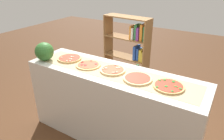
{
  "coord_description": "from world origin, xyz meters",
  "views": [
    {
      "loc": [
        1.1,
        -1.81,
        1.97
      ],
      "look_at": [
        0.0,
        0.0,
        0.97
      ],
      "focal_mm": 33.3,
      "sensor_mm": 36.0,
      "label": 1
    }
  ],
  "objects_px": {
    "bookshelf": "(132,59)",
    "pizza_spinach_4": "(169,86)",
    "pizza_plain_3": "(138,78)",
    "pizza_mushroom_0": "(70,58)",
    "watermelon": "(44,52)",
    "pizza_pepperoni_1": "(88,65)",
    "pizza_mushroom_2": "(113,70)"
  },
  "relations": [
    {
      "from": "pizza_mushroom_0",
      "to": "pizza_spinach_4",
      "type": "relative_size",
      "value": 1.0
    },
    {
      "from": "watermelon",
      "to": "pizza_pepperoni_1",
      "type": "bearing_deg",
      "value": 14.11
    },
    {
      "from": "pizza_mushroom_2",
      "to": "pizza_spinach_4",
      "type": "distance_m",
      "value": 0.66
    },
    {
      "from": "pizza_plain_3",
      "to": "pizza_spinach_4",
      "type": "distance_m",
      "value": 0.33
    },
    {
      "from": "pizza_plain_3",
      "to": "bookshelf",
      "type": "height_order",
      "value": "bookshelf"
    },
    {
      "from": "pizza_plain_3",
      "to": "pizza_spinach_4",
      "type": "relative_size",
      "value": 1.0
    },
    {
      "from": "pizza_mushroom_2",
      "to": "pizza_pepperoni_1",
      "type": "bearing_deg",
      "value": -176.17
    },
    {
      "from": "pizza_pepperoni_1",
      "to": "pizza_mushroom_2",
      "type": "xyz_separation_m",
      "value": [
        0.33,
        0.02,
        0.0
      ]
    },
    {
      "from": "pizza_pepperoni_1",
      "to": "bookshelf",
      "type": "xyz_separation_m",
      "value": [
        0.05,
        1.11,
        -0.3
      ]
    },
    {
      "from": "pizza_mushroom_2",
      "to": "watermelon",
      "type": "height_order",
      "value": "watermelon"
    },
    {
      "from": "pizza_spinach_4",
      "to": "pizza_pepperoni_1",
      "type": "bearing_deg",
      "value": 179.69
    },
    {
      "from": "pizza_pepperoni_1",
      "to": "bookshelf",
      "type": "bearing_deg",
      "value": 87.57
    },
    {
      "from": "pizza_pepperoni_1",
      "to": "pizza_spinach_4",
      "type": "distance_m",
      "value": 0.99
    },
    {
      "from": "pizza_pepperoni_1",
      "to": "pizza_mushroom_2",
      "type": "distance_m",
      "value": 0.33
    },
    {
      "from": "pizza_pepperoni_1",
      "to": "pizza_plain_3",
      "type": "bearing_deg",
      "value": -1.41
    },
    {
      "from": "pizza_spinach_4",
      "to": "bookshelf",
      "type": "distance_m",
      "value": 1.49
    },
    {
      "from": "pizza_pepperoni_1",
      "to": "pizza_spinach_4",
      "type": "height_order",
      "value": "pizza_spinach_4"
    },
    {
      "from": "pizza_pepperoni_1",
      "to": "pizza_plain_3",
      "type": "distance_m",
      "value": 0.66
    },
    {
      "from": "bookshelf",
      "to": "pizza_spinach_4",
      "type": "bearing_deg",
      "value": -49.81
    },
    {
      "from": "pizza_plain_3",
      "to": "pizza_spinach_4",
      "type": "bearing_deg",
      "value": 1.9
    },
    {
      "from": "bookshelf",
      "to": "pizza_mushroom_0",
      "type": "bearing_deg",
      "value": -109.27
    },
    {
      "from": "pizza_pepperoni_1",
      "to": "pizza_plain_3",
      "type": "height_order",
      "value": "same"
    },
    {
      "from": "pizza_pepperoni_1",
      "to": "bookshelf",
      "type": "height_order",
      "value": "bookshelf"
    },
    {
      "from": "pizza_mushroom_2",
      "to": "pizza_plain_3",
      "type": "bearing_deg",
      "value": -6.65
    },
    {
      "from": "watermelon",
      "to": "pizza_mushroom_0",
      "type": "bearing_deg",
      "value": 35.95
    },
    {
      "from": "bookshelf",
      "to": "watermelon",
      "type": "bearing_deg",
      "value": -116.43
    },
    {
      "from": "pizza_mushroom_2",
      "to": "pizza_spinach_4",
      "type": "height_order",
      "value": "pizza_mushroom_2"
    },
    {
      "from": "pizza_mushroom_0",
      "to": "pizza_plain_3",
      "type": "height_order",
      "value": "pizza_mushroom_0"
    },
    {
      "from": "pizza_mushroom_0",
      "to": "pizza_mushroom_2",
      "type": "bearing_deg",
      "value": -1.1
    },
    {
      "from": "watermelon",
      "to": "bookshelf",
      "type": "relative_size",
      "value": 0.17
    },
    {
      "from": "pizza_mushroom_0",
      "to": "pizza_spinach_4",
      "type": "bearing_deg",
      "value": -1.75
    },
    {
      "from": "pizza_mushroom_2",
      "to": "pizza_mushroom_0",
      "type": "bearing_deg",
      "value": 178.9
    }
  ]
}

